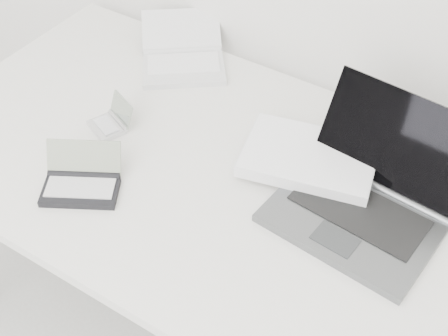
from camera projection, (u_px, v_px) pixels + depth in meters
The scene contains 5 objects.
desk at pixel (245, 196), 1.42m from camera, with size 1.60×0.80×0.73m.
laptop_large at pixel (339, 180), 1.34m from camera, with size 0.51×0.36×0.21m.
netbook_open_white at pixel (183, 57), 1.69m from camera, with size 0.34×0.35×0.07m.
pda_silver at pixel (111, 122), 1.50m from camera, with size 0.11×0.12×0.07m.
palmtop_charcoal at pixel (81, 182), 1.36m from camera, with size 0.21×0.20×0.08m.
Camera 1 is at (0.48, 0.72, 1.73)m, focal length 50.00 mm.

